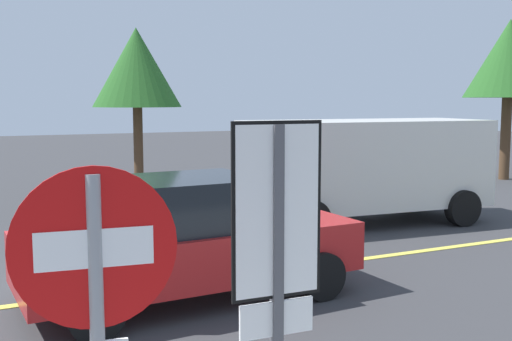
{
  "coord_description": "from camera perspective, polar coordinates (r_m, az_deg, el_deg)",
  "views": [
    {
      "loc": [
        -1.07,
        -8.24,
        2.63
      ],
      "look_at": [
        3.05,
        0.38,
        1.53
      ],
      "focal_mm": 43.31,
      "sensor_mm": 36.0,
      "label": 1
    }
  ],
  "objects": [
    {
      "name": "tree_left_verge",
      "position": [
        16.96,
        -10.97,
        9.23
      ],
      "size": [
        2.36,
        2.36,
        4.54
      ],
      "color": "#513823",
      "rests_on": "ground_plane"
    },
    {
      "name": "ground_plane",
      "position": [
        8.72,
        -17.62,
        -11.33
      ],
      "size": [
        80.0,
        80.0,
        0.0
      ],
      "primitive_type": "plane",
      "color": "#38383A"
    },
    {
      "name": "stop_sign",
      "position": [
        3.04,
        -14.47,
        -13.59
      ],
      "size": [
        0.76,
        0.11,
        2.34
      ],
      "color": "gray",
      "rests_on": "ground_plane"
    },
    {
      "name": "tree_centre_verge",
      "position": [
        21.98,
        22.34,
        9.46
      ],
      "size": [
        2.84,
        2.84,
        5.23
      ],
      "color": "#513823",
      "rests_on": "ground_plane"
    },
    {
      "name": "car_red_approaching",
      "position": [
        8.19,
        -6.44,
        -6.28
      ],
      "size": [
        4.47,
        2.15,
        1.63
      ],
      "color": "red",
      "rests_on": "ground_plane"
    },
    {
      "name": "lane_marking_centre",
      "position": [
        9.56,
        0.72,
        -9.38
      ],
      "size": [
        28.0,
        0.16,
        0.01
      ],
      "primitive_type": "cube",
      "color": "#E0D14C"
    },
    {
      "name": "white_van",
      "position": [
        13.28,
        9.97,
        0.56
      ],
      "size": [
        5.34,
        2.59,
        2.2
      ],
      "color": "silver",
      "rests_on": "ground_plane"
    },
    {
      "name": "speed_limit_sign",
      "position": [
        3.46,
        1.94,
        -8.0
      ],
      "size": [
        0.54,
        0.06,
        2.52
      ],
      "color": "#4C4C51",
      "rests_on": "ground_plane"
    }
  ]
}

